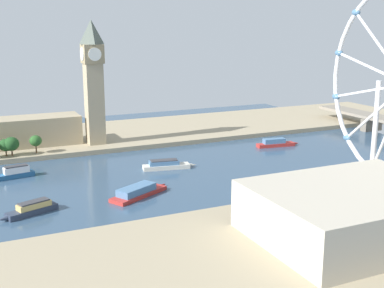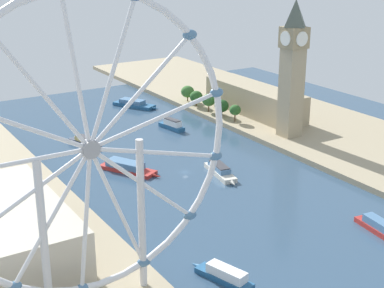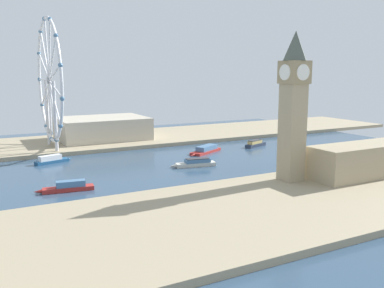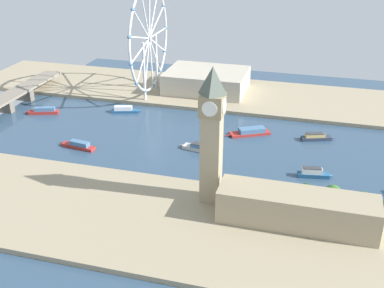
% 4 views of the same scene
% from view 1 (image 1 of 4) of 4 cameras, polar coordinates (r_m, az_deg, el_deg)
% --- Properties ---
extents(ground_plane, '(378.97, 378.97, 0.00)m').
position_cam_1_polar(ground_plane, '(269.44, -4.23, -3.76)').
color(ground_plane, '#334C66').
extents(riverbank_left, '(90.00, 520.00, 3.00)m').
position_cam_1_polar(riverbank_left, '(365.73, -10.00, 0.90)').
color(riverbank_left, tan).
rests_on(riverbank_left, ground_plane).
extents(riverbank_right, '(90.00, 520.00, 3.00)m').
position_cam_1_polar(riverbank_right, '(181.11, 7.75, -12.14)').
color(riverbank_right, tan).
rests_on(riverbank_right, ground_plane).
extents(clock_tower, '(13.26, 13.26, 77.92)m').
position_cam_1_polar(clock_tower, '(330.37, -10.88, 6.95)').
color(clock_tower, tan).
rests_on(clock_tower, riverbank_left).
extents(parliament_block, '(22.00, 82.06, 18.08)m').
position_cam_1_polar(parliament_block, '(339.39, -19.21, 1.20)').
color(parliament_block, tan).
rests_on(parliament_block, riverbank_left).
extents(riverside_hall, '(54.45, 72.31, 18.32)m').
position_cam_1_polar(riverside_hall, '(197.19, 17.62, -7.14)').
color(riverside_hall, '#BCB29E').
rests_on(riverside_hall, riverbank_right).
extents(tour_boat_0, '(11.28, 30.60, 5.21)m').
position_cam_1_polar(tour_boat_0, '(284.70, -2.85, -2.35)').
color(tour_boat_0, beige).
rests_on(tour_boat_0, ground_plane).
extents(tour_boat_2, '(12.80, 25.55, 5.51)m').
position_cam_1_polar(tour_boat_2, '(228.74, -17.39, -6.91)').
color(tour_boat_2, '#2D384C').
rests_on(tour_boat_2, ground_plane).
extents(tour_boat_3, '(22.33, 33.72, 5.13)m').
position_cam_1_polar(tour_boat_3, '(241.61, -6.00, -5.29)').
color(tour_boat_3, '#B22D28').
rests_on(tour_boat_3, ground_plane).
extents(tour_boat_4, '(11.75, 25.94, 5.45)m').
position_cam_1_polar(tour_boat_4, '(281.51, 16.72, -3.06)').
color(tour_boat_4, '#235684').
rests_on(tour_boat_4, ground_plane).
extents(tour_boat_5, '(8.47, 23.30, 6.51)m').
position_cam_1_polar(tour_boat_5, '(283.28, -19.09, -3.05)').
color(tour_boat_5, '#235684').
rests_on(tour_boat_5, ground_plane).
extents(tour_boat_6, '(9.30, 30.00, 5.30)m').
position_cam_1_polar(tour_boat_6, '(339.94, 9.28, 0.09)').
color(tour_boat_6, '#B22D28').
rests_on(tour_boat_6, ground_plane).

